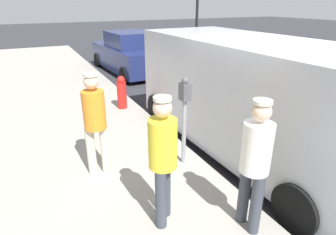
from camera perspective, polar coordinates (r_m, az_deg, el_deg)
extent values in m
plane|color=#2D2D33|center=(5.65, 16.96, -8.25)|extent=(80.00, 80.00, 0.00)
cube|color=#9E998E|center=(4.37, -21.21, -17.71)|extent=(5.00, 32.00, 0.15)
cylinder|color=gray|center=(4.82, 3.20, -2.98)|extent=(0.07, 0.07, 1.15)
cube|color=#4C4C51|center=(4.56, 3.40, 5.18)|extent=(0.14, 0.18, 0.28)
sphere|color=#47474C|center=(4.51, 3.45, 7.24)|extent=(0.12, 0.12, 0.12)
cylinder|color=#383D47|center=(3.67, 17.19, -16.27)|extent=(0.14, 0.14, 0.80)
cylinder|color=#383D47|center=(3.79, 14.94, -14.54)|extent=(0.14, 0.14, 0.80)
cylinder|color=white|center=(3.36, 17.30, -5.84)|extent=(0.34, 0.34, 0.60)
sphere|color=beige|center=(3.18, 18.19, 1.16)|extent=(0.22, 0.22, 0.22)
cylinder|color=silver|center=(3.15, 18.42, 3.00)|extent=(0.21, 0.21, 0.04)
cylinder|color=beige|center=(4.75, -15.09, -6.54)|extent=(0.14, 0.14, 0.80)
cylinder|color=beige|center=(4.74, -12.43, -6.33)|extent=(0.14, 0.14, 0.80)
cylinder|color=orange|center=(4.46, -14.57, 1.47)|extent=(0.34, 0.34, 0.60)
sphere|color=beige|center=(4.33, -15.12, 6.89)|extent=(0.22, 0.22, 0.22)
cylinder|color=silver|center=(4.30, -15.27, 8.28)|extent=(0.21, 0.21, 0.04)
cylinder|color=#383D47|center=(3.59, -1.43, -16.03)|extent=(0.14, 0.14, 0.80)
cylinder|color=#383D47|center=(3.76, -0.57, -14.01)|extent=(0.14, 0.14, 0.80)
cylinder|color=yellow|center=(3.30, -1.07, -5.25)|extent=(0.34, 0.34, 0.60)
sphere|color=beige|center=(3.12, -1.12, 1.93)|extent=(0.22, 0.22, 0.22)
cylinder|color=silver|center=(3.08, -1.14, 3.82)|extent=(0.21, 0.21, 0.04)
cube|color=#BCBCC1|center=(5.63, 15.87, 4.82)|extent=(2.13, 5.25, 1.96)
cube|color=black|center=(7.45, 3.09, 12.85)|extent=(1.84, 0.13, 0.88)
cylinder|color=black|center=(6.99, -2.15, 1.85)|extent=(0.24, 0.69, 0.68)
cylinder|color=black|center=(7.95, 10.31, 4.05)|extent=(0.24, 0.69, 0.68)
cylinder|color=black|center=(4.14, 24.47, -16.10)|extent=(0.24, 0.69, 0.68)
cube|color=navy|center=(12.22, -7.72, 11.85)|extent=(2.06, 4.49, 0.89)
cube|color=navy|center=(11.91, -7.50, 15.21)|extent=(1.71, 2.06, 0.60)
cylinder|color=black|center=(13.55, -13.79, 11.11)|extent=(0.25, 0.61, 0.60)
cylinder|color=black|center=(14.10, -6.95, 12.00)|extent=(0.25, 0.61, 0.60)
cylinder|color=black|center=(10.48, -8.57, 8.35)|extent=(0.25, 0.61, 0.60)
cylinder|color=black|center=(11.18, -0.25, 9.48)|extent=(0.25, 0.61, 0.60)
cylinder|color=black|center=(18.03, 5.88, 21.61)|extent=(0.16, 0.16, 5.20)
cylinder|color=red|center=(7.55, -9.20, 4.43)|extent=(0.24, 0.24, 0.70)
sphere|color=red|center=(7.44, -9.39, 7.44)|extent=(0.20, 0.20, 0.20)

